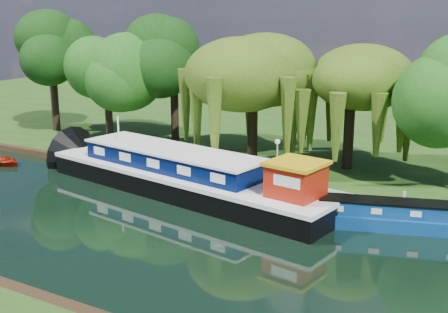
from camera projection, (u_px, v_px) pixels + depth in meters
The scene contains 12 objects.
ground at pixel (179, 237), 27.86m from camera, with size 120.00×120.00×0.00m, color black.
far_bank at pixel (369, 121), 56.44m from camera, with size 120.00×52.00×0.45m, color #213D10.
dutch_barge at pixel (188, 177), 34.38m from camera, with size 20.86×7.78×4.30m.
narrowboat at pixel (394, 218), 28.89m from camera, with size 10.91×4.97×1.58m.
red_dinghy at pixel (2, 164), 41.34m from camera, with size 2.48×3.48×0.72m, color maroon.
willow_left at pixel (253, 75), 38.67m from camera, with size 7.13×7.13×8.54m.
willow_right at pixel (351, 88), 37.21m from camera, with size 6.18×6.18×7.53m.
tree_far_left at pixel (107, 71), 44.33m from camera, with size 5.32×5.32×8.57m.
tree_far_back at pixel (51, 56), 49.51m from camera, with size 5.71×5.71×9.61m.
tree_far_mid at pixel (174, 63), 44.95m from camera, with size 5.75×5.75×9.40m.
lamppost at pixel (277, 148), 35.87m from camera, with size 0.36×0.36×2.56m.
mooring_posts at pixel (248, 176), 34.94m from camera, with size 19.16×0.16×1.00m.
Camera 1 is at (14.78, -21.51, 10.78)m, focal length 45.00 mm.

